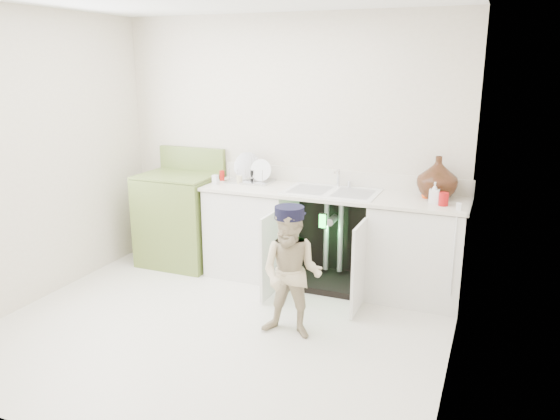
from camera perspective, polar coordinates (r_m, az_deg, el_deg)
The scene contains 5 objects.
ground at distance 4.48m, azimuth -6.45°, elevation -12.13°, with size 3.50×3.50×0.00m, color beige.
room_shell at distance 4.06m, azimuth -6.96°, elevation 3.75°, with size 6.00×5.50×1.26m.
counter_run at distance 5.12m, azimuth 5.73°, elevation -2.69°, with size 2.44×1.02×1.27m.
avocado_stove at distance 5.76m, azimuth -10.35°, elevation -0.78°, with size 0.76×0.65×1.18m.
repair_worker at distance 4.13m, azimuth 1.23°, elevation -6.57°, with size 0.51×0.96×1.02m.
Camera 1 is at (1.95, -3.47, 2.04)m, focal length 35.00 mm.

